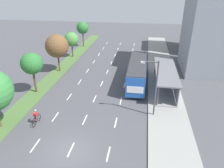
# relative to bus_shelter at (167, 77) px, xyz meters

# --- Properties ---
(ground_plane) EXTENTS (140.00, 140.00, 0.00)m
(ground_plane) POSITION_rel_bus_shelter_xyz_m (-9.53, -14.10, -1.87)
(ground_plane) COLOR #4C4C51
(median_strip) EXTENTS (2.60, 52.00, 0.12)m
(median_strip) POSITION_rel_bus_shelter_xyz_m (-17.83, 5.90, -1.81)
(median_strip) COLOR #4C7038
(median_strip) RESTS_ON ground
(sidewalk_right) EXTENTS (4.50, 52.00, 0.15)m
(sidewalk_right) POSITION_rel_bus_shelter_xyz_m (-0.28, 5.90, -1.79)
(sidewalk_right) COLOR gray
(sidewalk_right) RESTS_ON ground
(lane_divider_left) EXTENTS (0.14, 44.59, 0.01)m
(lane_divider_left) POSITION_rel_bus_shelter_xyz_m (-13.03, 2.69, -1.86)
(lane_divider_left) COLOR white
(lane_divider_left) RESTS_ON ground
(lane_divider_center) EXTENTS (0.14, 44.59, 0.01)m
(lane_divider_center) POSITION_rel_bus_shelter_xyz_m (-9.53, 2.69, -1.86)
(lane_divider_center) COLOR white
(lane_divider_center) RESTS_ON ground
(lane_divider_right) EXTENTS (0.14, 44.59, 0.01)m
(lane_divider_right) POSITION_rel_bus_shelter_xyz_m (-6.03, 2.69, -1.86)
(lane_divider_right) COLOR white
(lane_divider_right) RESTS_ON ground
(bus_shelter) EXTENTS (2.90, 11.13, 2.86)m
(bus_shelter) POSITION_rel_bus_shelter_xyz_m (0.00, 0.00, 0.00)
(bus_shelter) COLOR gray
(bus_shelter) RESTS_ON sidewalk_right
(bus) EXTENTS (2.54, 11.29, 3.37)m
(bus) POSITION_rel_bus_shelter_xyz_m (-4.28, 1.40, 0.20)
(bus) COLOR #2356B2
(bus) RESTS_ON ground
(cyclist) EXTENTS (0.46, 1.82, 1.71)m
(cyclist) POSITION_rel_bus_shelter_xyz_m (-14.49, -10.67, -1.08)
(cyclist) COLOR black
(cyclist) RESTS_ON ground
(median_tree_second) EXTENTS (2.87, 2.87, 5.62)m
(median_tree_second) POSITION_rel_bus_shelter_xyz_m (-17.96, -3.95, 2.41)
(median_tree_second) COLOR brown
(median_tree_second) RESTS_ON median_strip
(median_tree_third) EXTENTS (3.84, 3.84, 6.29)m
(median_tree_third) POSITION_rel_bus_shelter_xyz_m (-17.72, 4.00, 2.61)
(median_tree_third) COLOR brown
(median_tree_third) RESTS_ON median_strip
(median_tree_fourth) EXTENTS (2.83, 2.83, 5.02)m
(median_tree_fourth) POSITION_rel_bus_shelter_xyz_m (-18.02, 11.95, 1.83)
(median_tree_fourth) COLOR brown
(median_tree_fourth) RESTS_ON median_strip
(median_tree_fifth) EXTENTS (2.81, 2.81, 5.81)m
(median_tree_fifth) POSITION_rel_bus_shelter_xyz_m (-17.98, 19.89, 2.62)
(median_tree_fifth) COLOR brown
(median_tree_fifth) RESTS_ON median_strip
(streetlight) EXTENTS (1.91, 0.24, 6.50)m
(streetlight) POSITION_rel_bus_shelter_xyz_m (-2.11, -7.15, 2.02)
(streetlight) COLOR #4C4C51
(streetlight) RESTS_ON sidewalk_right
(building_near_right) EXTENTS (6.32, 9.54, 16.44)m
(building_near_right) POSITION_rel_bus_shelter_xyz_m (6.37, 8.57, 6.35)
(building_near_right) COLOR #8E939E
(building_near_right) RESTS_ON ground
(building_mid_right) EXTENTS (6.71, 9.18, 12.04)m
(building_mid_right) POSITION_rel_bus_shelter_xyz_m (8.39, 20.51, 4.15)
(building_mid_right) COLOR gray
(building_mid_right) RESTS_ON ground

